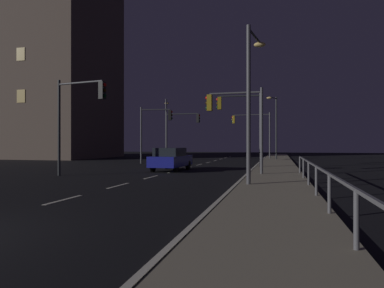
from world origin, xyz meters
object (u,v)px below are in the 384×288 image
traffic_light_far_right (253,126)px  traffic_light_mid_right (78,108)px  building_distant (30,64)px  street_lamp_median (251,88)px  traffic_light_overhead_east (242,115)px  street_lamp_mid_block (166,123)px  traffic_light_near_right (181,126)px  traffic_light_far_left (155,124)px  street_lamp_far_end (275,122)px  traffic_light_far_center (236,114)px  car (171,159)px

traffic_light_far_right → traffic_light_mid_right: bearing=-107.4°
building_distant → street_lamp_median: bearing=-38.9°
traffic_light_overhead_east → traffic_light_far_right: size_ratio=1.01×
traffic_light_overhead_east → street_lamp_mid_block: (-9.82, 11.72, 0.19)m
traffic_light_far_right → street_lamp_mid_block: (-9.51, -4.66, 0.17)m
building_distant → traffic_light_near_right: bearing=-9.1°
traffic_light_near_right → street_lamp_median: (9.43, -22.16, 0.41)m
traffic_light_far_left → traffic_light_far_right: size_ratio=0.96×
street_lamp_far_end → street_lamp_median: bearing=-91.8°
street_lamp_median → traffic_light_near_right: bearing=113.1°
traffic_light_far_left → building_distant: bearing=154.8°
traffic_light_far_center → building_distant: 38.26m
traffic_light_far_left → street_lamp_median: 18.47m
traffic_light_overhead_east → traffic_light_far_right: bearing=91.1°
traffic_light_far_left → traffic_light_far_right: 14.61m
traffic_light_mid_right → building_distant: bearing=133.3°
traffic_light_near_right → traffic_light_far_left: bearing=-95.6°
traffic_light_mid_right → building_distant: size_ratio=0.22×
traffic_light_overhead_east → traffic_light_near_right: bearing=125.6°
traffic_light_far_left → building_distant: building_distant is taller
traffic_light_far_center → traffic_light_mid_right: bearing=-162.9°
car → street_lamp_far_end: (6.77, 16.68, 3.49)m
car → street_lamp_median: (6.01, -7.59, 3.42)m
car → traffic_light_near_right: size_ratio=0.82×
street_lamp_far_end → street_lamp_mid_block: size_ratio=0.99×
car → street_lamp_median: size_ratio=0.66×
car → street_lamp_mid_block: bearing=109.4°
traffic_light_far_center → traffic_light_mid_right: traffic_light_mid_right is taller
traffic_light_mid_right → traffic_light_near_right: 19.91m
traffic_light_overhead_east → street_lamp_mid_block: street_lamp_mid_block is taller
traffic_light_far_center → street_lamp_median: size_ratio=0.73×
traffic_light_far_left → traffic_light_overhead_east: 9.55m
traffic_light_far_center → traffic_light_near_right: size_ratio=0.90×
traffic_light_far_left → building_distant: 25.83m
traffic_light_overhead_east → building_distant: 34.83m
traffic_light_far_center → street_lamp_mid_block: (-10.14, 18.00, 0.66)m
traffic_light_near_right → street_lamp_median: 24.09m
traffic_light_overhead_east → building_distant: bearing=154.3°
traffic_light_overhead_east → street_lamp_mid_block: bearing=130.0°
traffic_light_near_right → building_distant: size_ratio=0.21×
traffic_light_far_left → building_distant: size_ratio=0.21×
traffic_light_far_left → traffic_light_mid_right: size_ratio=0.96×
street_lamp_mid_block → building_distant: 22.47m
traffic_light_near_right → street_lamp_mid_block: bearing=159.6°
traffic_light_far_center → traffic_light_overhead_east: size_ratio=0.88×
traffic_light_near_right → street_lamp_far_end: bearing=11.7°
traffic_light_far_center → street_lamp_mid_block: 20.67m
street_lamp_far_end → traffic_light_mid_right: bearing=-115.6°
building_distant → traffic_light_mid_right: bearing=-46.7°
traffic_light_far_right → street_lamp_median: bearing=-86.1°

